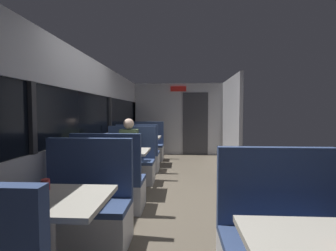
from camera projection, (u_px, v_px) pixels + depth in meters
The scene contains 15 objects.
ground_plane at pixel (174, 200), 3.97m from camera, with size 3.30×9.20×0.02m, color #665B4C.
carriage_window_panel_left at pixel (84, 129), 3.99m from camera, with size 0.09×8.48×2.30m.
carriage_end_bulkhead at pixel (180, 119), 8.08m from camera, with size 2.90×0.11×2.30m.
carriage_aisle_panel_right at pixel (231, 120), 6.81m from camera, with size 0.08×2.40×2.30m, color #B2B2B7.
dining_table_near_window at pixel (48, 210), 1.90m from camera, with size 0.90×0.70×0.74m.
bench_near_window_facing_entry at pixel (85, 213), 2.61m from camera, with size 0.95×0.50×1.10m.
dining_table_mid_window at pixel (122, 156), 4.20m from camera, with size 0.90×0.70×0.74m.
bench_mid_window_facing_end at pixel (110, 187), 3.52m from camera, with size 0.95×0.50×1.10m.
bench_mid_window_facing_entry at pixel (130, 166), 4.92m from camera, with size 0.95×0.50×1.10m.
dining_table_far_window at pixel (143, 140), 6.50m from camera, with size 0.90×0.70×0.74m.
bench_far_window_facing_end at pixel (138, 157), 5.82m from camera, with size 0.95×0.50×1.10m.
bench_far_window_facing_entry at pixel (147, 148), 7.22m from camera, with size 0.95×0.50×1.10m.
bench_front_aisle_facing_entry at pixel (282, 250), 1.92m from camera, with size 0.95×0.50×1.10m.
seated_passenger at pixel (129, 156), 4.83m from camera, with size 0.47×0.55×1.26m.
coffee_cup_secondary at pixel (45, 185), 2.07m from camera, with size 0.07×0.07×0.09m.
Camera 1 is at (0.12, -3.90, 1.39)m, focal length 26.69 mm.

